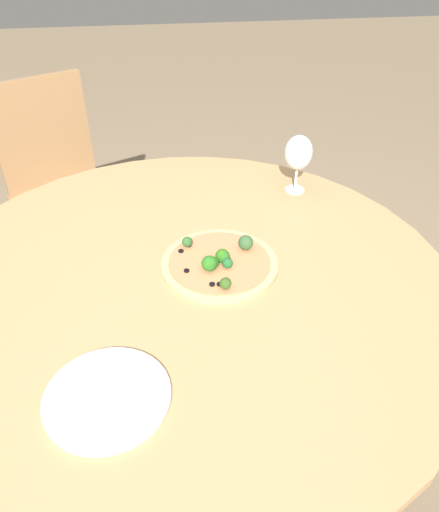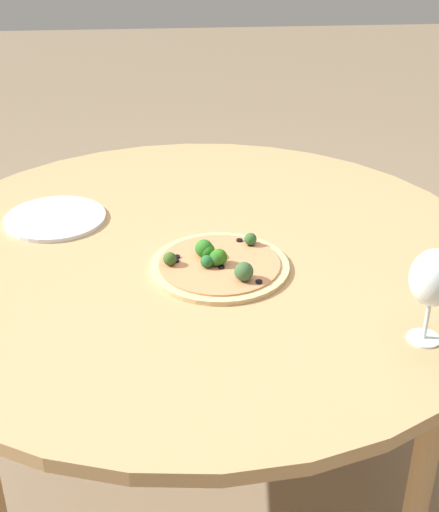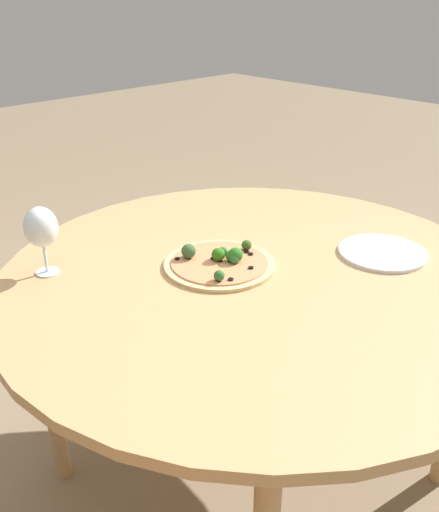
# 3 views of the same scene
# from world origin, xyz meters

# --- Properties ---
(ground_plane) EXTENTS (12.00, 12.00, 0.00)m
(ground_plane) POSITION_xyz_m (0.00, 0.00, 0.00)
(ground_plane) COLOR #847056
(dining_table) EXTENTS (1.34, 1.34, 0.72)m
(dining_table) POSITION_xyz_m (0.00, 0.00, 0.66)
(dining_table) COLOR tan
(dining_table) RESTS_ON ground_plane
(pizza) EXTENTS (0.30, 0.30, 0.05)m
(pizza) POSITION_xyz_m (-0.04, 0.09, 0.73)
(pizza) COLOR tan
(pizza) RESTS_ON dining_table
(wine_glass) EXTENTS (0.09, 0.09, 0.18)m
(wine_glass) POSITION_xyz_m (-0.39, 0.38, 0.85)
(wine_glass) COLOR silver
(wine_glass) RESTS_ON dining_table
(plate_near) EXTENTS (0.24, 0.24, 0.01)m
(plate_near) POSITION_xyz_m (0.33, -0.17, 0.73)
(plate_near) COLOR silver
(plate_near) RESTS_ON dining_table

